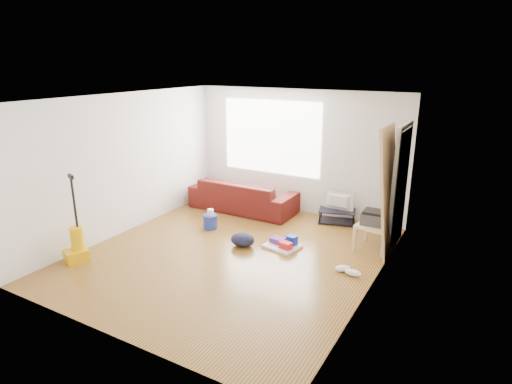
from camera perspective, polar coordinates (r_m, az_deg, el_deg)
The scene contains 13 objects.
room at distance 6.71m, azimuth -2.20°, elevation 1.77°, with size 4.51×5.01×2.51m.
sofa at distance 9.06m, azimuth -1.71°, elevation -2.38°, with size 2.24×0.88×0.65m, color #44110C.
tv_stand at distance 8.47m, azimuth 10.74°, elevation -3.14°, with size 0.77×0.57×0.26m.
tv at distance 8.37m, azimuth 10.85°, elevation -1.27°, with size 0.59×0.08×0.34m, color black.
side_table at distance 7.37m, azimuth 15.58°, elevation -4.68°, with size 0.60×0.60×0.44m.
printer at distance 7.30m, azimuth 15.70°, elevation -3.34°, with size 0.46×0.36×0.23m.
bucket at distance 8.14m, azimuth -6.09°, elevation -4.81°, with size 0.26×0.26×0.26m, color #203597.
toilet_paper at distance 8.08m, azimuth -6.06°, elevation -3.54°, with size 0.12×0.12×0.11m, color white.
cleaning_tray at distance 7.29m, azimuth 3.67°, elevation -6.95°, with size 0.62×0.53×0.20m.
backpack at distance 7.35m, azimuth -1.79°, elevation -7.19°, with size 0.42×0.33×0.23m, color #151832.
sneakers at distance 6.58m, azimuth 12.11°, elevation -10.21°, with size 0.43×0.23×0.10m.
vacuum at distance 7.31m, azimuth -22.80°, elevation -6.56°, with size 0.39×0.41×1.39m.
door_panel at distance 7.40m, azimuth 16.55°, elevation -7.77°, with size 0.04×0.84×2.09m, color #B5824C.
Camera 1 is at (3.49, -5.33, 3.04)m, focal length 30.00 mm.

